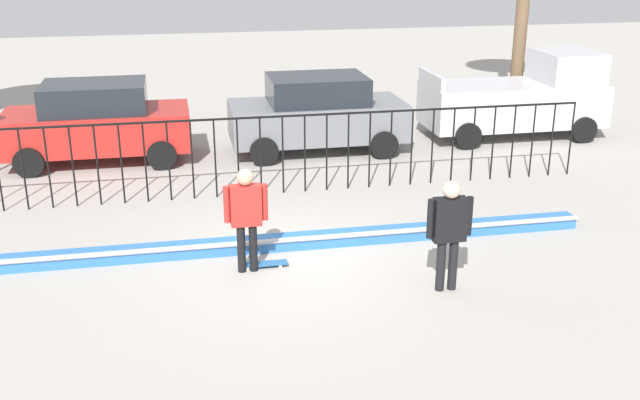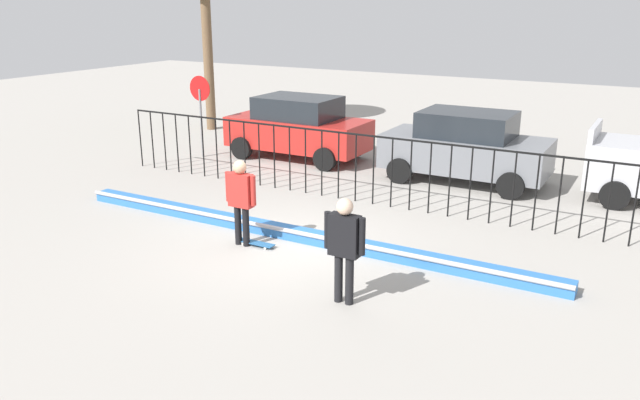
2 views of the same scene
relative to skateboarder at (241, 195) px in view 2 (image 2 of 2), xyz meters
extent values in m
plane|color=#9E9991|center=(0.68, 0.34, -1.04)|extent=(60.00, 60.00, 0.00)
cube|color=#2D6BB7|center=(0.68, 0.81, -0.93)|extent=(11.00, 0.36, 0.22)
cylinder|color=#B2B2B7|center=(0.68, 0.63, -0.82)|extent=(11.00, 0.09, 0.09)
cylinder|color=black|center=(-6.32, 3.70, -0.21)|extent=(0.04, 0.04, 1.67)
cylinder|color=black|center=(-5.85, 3.70, -0.21)|extent=(0.04, 0.04, 1.67)
cylinder|color=black|center=(-5.39, 3.70, -0.21)|extent=(0.04, 0.04, 1.67)
cylinder|color=black|center=(-4.92, 3.70, -0.21)|extent=(0.04, 0.04, 1.67)
cylinder|color=black|center=(-4.45, 3.70, -0.21)|extent=(0.04, 0.04, 1.67)
cylinder|color=black|center=(-3.99, 3.70, -0.21)|extent=(0.04, 0.04, 1.67)
cylinder|color=black|center=(-3.52, 3.70, -0.21)|extent=(0.04, 0.04, 1.67)
cylinder|color=black|center=(-3.05, 3.70, -0.21)|extent=(0.04, 0.04, 1.67)
cylinder|color=black|center=(-2.59, 3.70, -0.21)|extent=(0.04, 0.04, 1.67)
cylinder|color=black|center=(-2.12, 3.70, -0.21)|extent=(0.04, 0.04, 1.67)
cylinder|color=black|center=(-1.65, 3.70, -0.21)|extent=(0.04, 0.04, 1.67)
cylinder|color=black|center=(-1.19, 3.70, -0.21)|extent=(0.04, 0.04, 1.67)
cylinder|color=black|center=(-0.72, 3.70, -0.21)|extent=(0.04, 0.04, 1.67)
cylinder|color=black|center=(-0.25, 3.70, -0.21)|extent=(0.04, 0.04, 1.67)
cylinder|color=black|center=(0.21, 3.70, -0.21)|extent=(0.04, 0.04, 1.67)
cylinder|color=black|center=(0.68, 3.70, -0.21)|extent=(0.04, 0.04, 1.67)
cylinder|color=black|center=(1.15, 3.70, -0.21)|extent=(0.04, 0.04, 1.67)
cylinder|color=black|center=(1.61, 3.70, -0.21)|extent=(0.04, 0.04, 1.67)
cylinder|color=black|center=(2.08, 3.70, -0.21)|extent=(0.04, 0.04, 1.67)
cylinder|color=black|center=(2.55, 3.70, -0.21)|extent=(0.04, 0.04, 1.67)
cylinder|color=black|center=(3.01, 3.70, -0.21)|extent=(0.04, 0.04, 1.67)
cylinder|color=black|center=(3.48, 3.70, -0.21)|extent=(0.04, 0.04, 1.67)
cylinder|color=black|center=(3.95, 3.70, -0.21)|extent=(0.04, 0.04, 1.67)
cylinder|color=black|center=(4.41, 3.70, -0.21)|extent=(0.04, 0.04, 1.67)
cylinder|color=black|center=(4.88, 3.70, -0.21)|extent=(0.04, 0.04, 1.67)
cylinder|color=black|center=(5.35, 3.70, -0.21)|extent=(0.04, 0.04, 1.67)
cylinder|color=black|center=(5.81, 3.70, -0.21)|extent=(0.04, 0.04, 1.67)
cylinder|color=black|center=(6.28, 3.70, -0.21)|extent=(0.04, 0.04, 1.67)
cylinder|color=black|center=(6.75, 3.70, -0.21)|extent=(0.04, 0.04, 1.67)
cube|color=black|center=(0.68, 3.70, 0.61)|extent=(14.00, 0.04, 0.04)
cylinder|color=black|center=(-0.10, 0.00, -0.64)|extent=(0.14, 0.14, 0.81)
cylinder|color=black|center=(0.10, 0.00, -0.64)|extent=(0.14, 0.14, 0.81)
cube|color=#B22823|center=(0.00, 0.00, 0.10)|extent=(0.49, 0.21, 0.67)
sphere|color=tan|center=(0.00, 0.00, 0.56)|extent=(0.26, 0.26, 0.26)
cylinder|color=#B22823|center=(-0.30, 0.00, 0.13)|extent=(0.11, 0.11, 0.60)
cylinder|color=#B22823|center=(0.30, 0.00, 0.13)|extent=(0.11, 0.11, 0.60)
cube|color=#26598C|center=(0.26, 0.08, -0.98)|extent=(0.80, 0.20, 0.02)
cylinder|color=silver|center=(0.53, 0.16, -1.02)|extent=(0.05, 0.03, 0.05)
cylinder|color=silver|center=(0.53, 0.01, -1.02)|extent=(0.05, 0.03, 0.05)
cylinder|color=silver|center=(-0.01, 0.16, -1.02)|extent=(0.05, 0.03, 0.05)
cylinder|color=silver|center=(-0.01, 0.01, -1.02)|extent=(0.05, 0.03, 0.05)
cylinder|color=black|center=(2.83, -1.26, -0.63)|extent=(0.14, 0.14, 0.82)
cylinder|color=black|center=(3.03, -1.26, -0.63)|extent=(0.14, 0.14, 0.82)
cube|color=black|center=(2.93, -1.26, 0.12)|extent=(0.50, 0.21, 0.68)
sphere|color=beige|center=(2.93, -1.26, 0.59)|extent=(0.27, 0.27, 0.27)
cylinder|color=black|center=(2.62, -1.26, 0.15)|extent=(0.11, 0.11, 0.61)
cylinder|color=black|center=(3.23, -1.26, 0.15)|extent=(0.11, 0.11, 0.61)
cube|color=#B2231E|center=(-2.83, 6.82, -0.25)|extent=(4.30, 1.90, 0.90)
cube|color=#1E2328|center=(-2.83, 6.82, 0.53)|extent=(2.37, 1.71, 0.66)
cylinder|color=black|center=(-1.37, 7.77, -0.70)|extent=(0.68, 0.22, 0.68)
cylinder|color=black|center=(-1.37, 5.87, -0.70)|extent=(0.68, 0.22, 0.68)
cylinder|color=black|center=(-4.29, 7.77, -0.70)|extent=(0.68, 0.22, 0.68)
cylinder|color=black|center=(-4.29, 5.87, -0.70)|extent=(0.68, 0.22, 0.68)
cube|color=slate|center=(2.45, 6.68, -0.25)|extent=(4.30, 1.90, 0.90)
cube|color=#1E2328|center=(2.45, 6.68, 0.53)|extent=(2.37, 1.71, 0.66)
cylinder|color=black|center=(3.92, 7.63, -0.70)|extent=(0.68, 0.22, 0.68)
cylinder|color=black|center=(3.92, 5.73, -0.70)|extent=(0.68, 0.22, 0.68)
cylinder|color=black|center=(0.99, 7.63, -0.70)|extent=(0.68, 0.22, 0.68)
cylinder|color=black|center=(0.99, 5.73, -0.70)|extent=(0.68, 0.22, 0.68)
cube|color=#B7B7BC|center=(5.53, 7.06, 0.58)|extent=(0.12, 1.75, 0.36)
cylinder|color=black|center=(6.22, 8.01, -0.70)|extent=(0.68, 0.22, 0.68)
cylinder|color=black|center=(6.22, 6.11, -0.70)|extent=(0.68, 0.22, 0.68)
cylinder|color=slate|center=(-5.52, 5.50, 0.01)|extent=(0.07, 0.07, 2.10)
cylinder|color=red|center=(-5.52, 5.52, 1.08)|extent=(0.76, 0.02, 0.76)
cylinder|color=brown|center=(-8.10, 9.16, 1.64)|extent=(0.36, 0.36, 5.36)
camera|label=1|loc=(-1.01, -11.07, 4.19)|focal=41.88mm
camera|label=2|loc=(7.15, -9.56, 3.64)|focal=35.62mm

